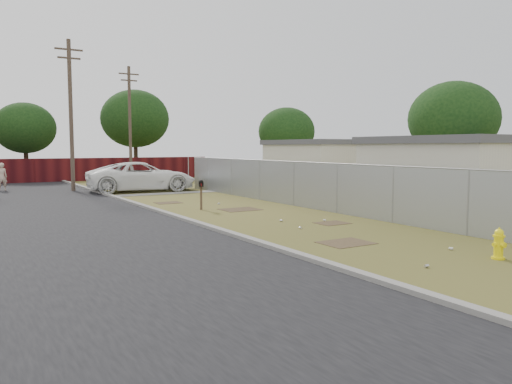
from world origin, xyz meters
TOP-DOWN VIEW (x-y plane):
  - ground at (0.00, 0.00)m, footprint 120.00×120.00m
  - street at (-6.76, 8.05)m, footprint 15.10×60.00m
  - chainlink_fence at (3.12, 1.03)m, footprint 0.10×27.06m
  - privacy_fence at (-6.00, 25.00)m, footprint 30.00×0.12m
  - utility_poles at (-3.67, 20.67)m, footprint 12.60×8.24m
  - houses at (9.70, 3.13)m, footprint 9.30×17.24m
  - horizon_trees at (0.84, 23.56)m, footprint 33.32×31.94m
  - fire_hydrant at (0.98, -8.40)m, footprint 0.35×0.36m
  - mailbox at (-1.15, 3.80)m, footprint 0.37×0.55m
  - pickup_truck at (-0.49, 13.69)m, footprint 6.63×3.54m
  - pedestrian at (-7.69, 18.33)m, footprint 0.65×0.45m
  - scattered_litter at (0.13, -2.45)m, footprint 2.57×13.37m

SIDE VIEW (x-z plane):
  - ground at x=0.00m, z-range 0.00..0.00m
  - street at x=-6.76m, z-range -0.04..0.08m
  - scattered_litter at x=0.13m, z-range 0.01..0.08m
  - fire_hydrant at x=0.98m, z-range -0.02..0.74m
  - chainlink_fence at x=3.12m, z-range -0.21..1.81m
  - pedestrian at x=-7.69m, z-range 0.00..1.71m
  - pickup_truck at x=-0.49m, z-range 0.00..1.77m
  - privacy_fence at x=-6.00m, z-range 0.00..1.80m
  - mailbox at x=-1.15m, z-range 0.37..1.66m
  - houses at x=9.70m, z-range 0.01..3.11m
  - horizon_trees at x=0.84m, z-range 0.74..8.52m
  - utility_poles at x=-3.67m, z-range 0.19..9.19m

